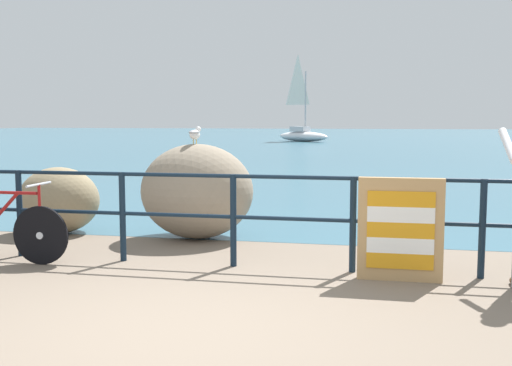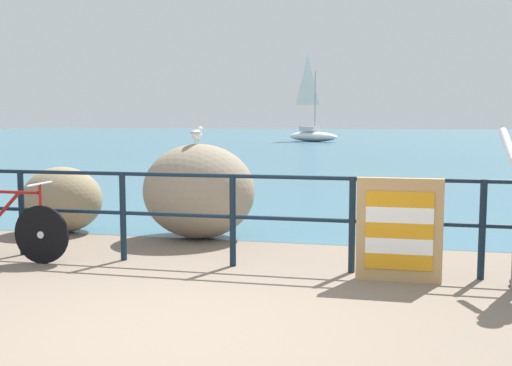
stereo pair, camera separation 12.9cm
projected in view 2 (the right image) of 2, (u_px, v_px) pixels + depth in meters
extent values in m
cube|color=#756656|center=(348.00, 161.00, 24.13)|extent=(120.00, 120.00, 0.10)
cube|color=#38667A|center=(371.00, 138.00, 51.76)|extent=(120.00, 90.00, 0.01)
cylinder|color=black|center=(22.00, 213.00, 7.26)|extent=(0.07, 0.07, 1.02)
cylinder|color=black|center=(123.00, 216.00, 6.98)|extent=(0.07, 0.07, 1.02)
cylinder|color=black|center=(233.00, 220.00, 6.70)|extent=(0.07, 0.07, 1.02)
cylinder|color=black|center=(352.00, 225.00, 6.42)|extent=(0.07, 0.07, 1.02)
cylinder|color=black|center=(482.00, 230.00, 6.14)|extent=(0.07, 0.07, 1.02)
cylinder|color=black|center=(233.00, 176.00, 6.65)|extent=(7.79, 0.04, 0.04)
cylinder|color=black|center=(233.00, 217.00, 6.70)|extent=(7.79, 0.04, 0.04)
cylinder|color=black|center=(42.00, 235.00, 6.84)|extent=(0.66, 0.04, 0.66)
cylinder|color=#B7BCC6|center=(42.00, 235.00, 6.84)|extent=(0.08, 0.06, 0.08)
cylinder|color=maroon|center=(2.00, 212.00, 6.92)|extent=(0.50, 0.04, 0.50)
cylinder|color=maroon|center=(41.00, 209.00, 6.81)|extent=(0.03, 0.03, 0.57)
cylinder|color=#B7BCC6|center=(40.00, 184.00, 6.78)|extent=(0.03, 0.48, 0.03)
cylinder|color=white|center=(508.00, 146.00, 5.94)|extent=(0.12, 0.52, 0.34)
cube|color=tan|center=(399.00, 230.00, 6.07)|extent=(0.84, 0.09, 1.04)
cube|color=orange|center=(398.00, 262.00, 6.06)|extent=(0.66, 0.01, 0.16)
cube|color=white|center=(399.00, 246.00, 6.04)|extent=(0.66, 0.01, 0.16)
cube|color=orange|center=(399.00, 231.00, 6.02)|extent=(0.66, 0.01, 0.16)
cube|color=white|center=(400.00, 215.00, 6.01)|extent=(0.66, 0.01, 0.16)
cube|color=orange|center=(400.00, 200.00, 5.99)|extent=(0.66, 0.01, 0.16)
ellipsoid|color=gray|center=(199.00, 191.00, 8.28)|extent=(1.54, 1.28, 1.28)
ellipsoid|color=#8D7C5C|center=(62.00, 200.00, 8.73)|extent=(1.16, 0.98, 0.94)
cylinder|color=gold|center=(195.00, 142.00, 8.21)|extent=(0.01, 0.01, 0.06)
cylinder|color=gold|center=(198.00, 142.00, 8.20)|extent=(0.01, 0.01, 0.06)
ellipsoid|color=white|center=(197.00, 135.00, 8.20)|extent=(0.14, 0.27, 0.13)
ellipsoid|color=#9E9EA3|center=(196.00, 132.00, 8.18)|extent=(0.15, 0.25, 0.06)
sphere|color=white|center=(200.00, 129.00, 8.30)|extent=(0.08, 0.08, 0.08)
cone|color=gold|center=(202.00, 129.00, 8.35)|extent=(0.03, 0.05, 0.02)
ellipsoid|color=white|center=(313.00, 137.00, 43.16)|extent=(4.36, 3.57, 0.70)
cube|color=silver|center=(310.00, 129.00, 43.32)|extent=(1.52, 1.40, 0.36)
cylinder|color=#B2B2B7|center=(315.00, 102.00, 42.75)|extent=(0.10, 0.10, 4.20)
pyramid|color=white|center=(307.00, 79.00, 43.14)|extent=(1.35, 0.96, 3.57)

